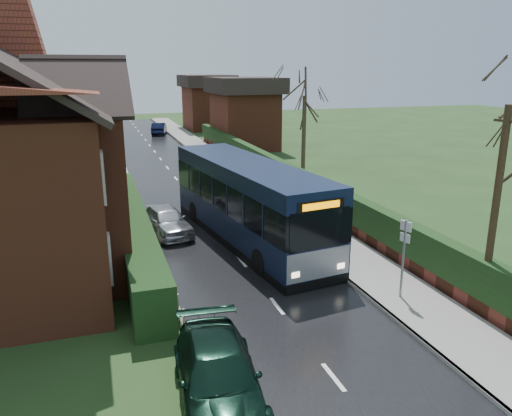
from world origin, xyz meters
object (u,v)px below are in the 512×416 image
object	(u,v)px
bus	(248,203)
car_silver	(166,220)
telegraph_pole	(494,215)
car_green	(218,376)
bus_stop_sign	(404,248)

from	to	relation	value
bus	car_silver	world-z (taller)	bus
car_silver	telegraph_pole	size ratio (longest dim) A/B	0.61
car_silver	car_green	bearing A→B (deg)	-104.39
telegraph_pole	car_green	bearing A→B (deg)	-178.55
car_green	telegraph_pole	size ratio (longest dim) A/B	0.71
car_green	bus_stop_sign	world-z (taller)	bus_stop_sign
telegraph_pole	bus	bearing A→B (deg)	109.99
car_green	car_silver	bearing A→B (deg)	92.87
bus_stop_sign	telegraph_pole	world-z (taller)	telegraph_pole
car_silver	car_green	world-z (taller)	car_silver
car_green	telegraph_pole	xyz separation A→B (m)	(8.70, 1.53, 2.58)
telegraph_pole	bus_stop_sign	bearing A→B (deg)	128.80
car_green	bus_stop_sign	size ratio (longest dim) A/B	1.64
bus	car_green	distance (m)	11.12
car_silver	telegraph_pole	bearing A→B (deg)	-64.80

